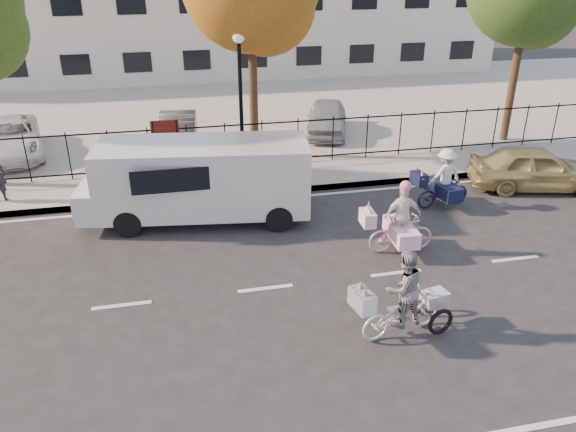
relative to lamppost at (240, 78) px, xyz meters
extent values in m
plane|color=#333334|center=(-0.50, -6.80, -3.11)|extent=(120.00, 120.00, 0.00)
cube|color=#A8A399|center=(-0.50, -1.75, -3.04)|extent=(60.00, 0.10, 0.15)
cube|color=#A8A399|center=(-0.50, -0.70, -3.04)|extent=(60.00, 2.20, 0.15)
cube|color=#A8A399|center=(-0.50, 8.20, -3.04)|extent=(60.00, 15.60, 0.15)
cube|color=silver|center=(-0.50, 18.20, -0.11)|extent=(34.00, 10.00, 6.00)
cylinder|color=black|center=(0.00, 0.00, -0.96)|extent=(0.12, 0.12, 4.00)
sphere|color=white|center=(0.00, 0.00, 1.19)|extent=(0.36, 0.36, 0.36)
cylinder|color=black|center=(-2.70, 0.00, -2.06)|extent=(0.06, 0.06, 1.80)
cylinder|color=black|center=(-2.00, 0.00, -2.06)|extent=(0.06, 0.06, 1.80)
cube|color=#59140F|center=(-2.35, 0.00, -1.46)|extent=(0.85, 0.04, 0.60)
imported|color=white|center=(1.73, -8.85, -2.67)|extent=(1.77, 0.92, 0.89)
imported|color=white|center=(1.73, -8.85, -2.12)|extent=(0.86, 0.73, 1.55)
cube|color=white|center=(0.86, -9.03, -2.13)|extent=(0.40, 0.59, 0.35)
cone|color=white|center=(0.86, -8.91, -1.89)|extent=(0.14, 0.14, 0.18)
cone|color=white|center=(0.86, -9.15, -1.89)|extent=(0.14, 0.14, 0.18)
torus|color=black|center=(2.45, -9.05, -2.84)|extent=(0.56, 0.19, 0.55)
torus|color=black|center=(2.45, -8.36, -2.84)|extent=(0.56, 0.19, 0.55)
cube|color=white|center=(2.45, -8.70, -2.52)|extent=(0.55, 0.44, 0.25)
imported|color=beige|center=(2.97, -5.84, -2.64)|extent=(1.60, 0.52, 0.95)
imported|color=white|center=(2.97, -5.84, -2.15)|extent=(0.89, 0.41, 1.50)
cube|color=#FEC1D8|center=(2.12, -5.80, -2.16)|extent=(0.31, 0.54, 0.34)
cone|color=white|center=(2.12, -5.80, -1.86)|extent=(0.11, 0.11, 0.30)
cube|color=#FEC1D8|center=(2.97, -5.84, -2.59)|extent=(0.58, 1.26, 0.38)
sphere|color=pink|center=(2.97, -5.84, -1.42)|extent=(0.27, 0.27, 0.27)
imported|color=#100F34|center=(5.17, -3.60, -2.69)|extent=(1.67, 0.78, 0.85)
imported|color=white|center=(5.17, -3.60, -2.16)|extent=(1.02, 0.67, 1.48)
cube|color=#0F1433|center=(4.33, -3.71, -2.17)|extent=(0.35, 0.55, 0.34)
cone|color=orange|center=(4.33, -3.55, -1.98)|extent=(0.11, 0.22, 0.30)
cone|color=orange|center=(4.33, -3.88, -1.98)|extent=(0.11, 0.22, 0.30)
cube|color=#0F1433|center=(5.17, -3.60, -2.59)|extent=(0.68, 1.28, 0.38)
cube|color=white|center=(-1.44, -3.00, -1.90)|extent=(5.66, 2.73, 1.81)
cube|color=white|center=(-4.41, -3.00, -2.41)|extent=(0.77, 2.01, 0.81)
cylinder|color=black|center=(-3.35, -3.89, -2.76)|extent=(0.73, 0.36, 0.70)
cylinder|color=black|center=(-3.35, -2.11, -2.76)|extent=(0.73, 0.36, 0.70)
cylinder|color=black|center=(0.48, -3.89, -2.76)|extent=(0.73, 0.36, 0.70)
cylinder|color=black|center=(0.48, -2.11, -2.76)|extent=(0.73, 0.36, 0.70)
imported|color=tan|center=(8.48, -3.00, -2.45)|extent=(4.14, 2.45, 1.32)
imported|color=white|center=(-7.64, 3.16, -2.34)|extent=(3.01, 4.81, 1.24)
imported|color=#4E5156|center=(-1.93, 2.72, -2.36)|extent=(1.58, 3.77, 1.21)
imported|color=#A3A7AA|center=(3.73, 3.33, -2.34)|extent=(2.51, 3.93, 1.25)
cylinder|color=#442D1D|center=(0.61, 1.40, -0.60)|extent=(0.28, 0.28, 5.02)
sphere|color=#9F6219|center=(1.11, 1.60, 1.91)|extent=(3.16, 3.16, 3.16)
cylinder|color=#442D1D|center=(10.02, 1.17, -0.66)|extent=(0.28, 0.28, 4.91)
sphere|color=#385B1E|center=(10.52, 1.37, 1.80)|extent=(3.09, 3.09, 3.09)
camera|label=1|loc=(-2.20, -16.91, 3.51)|focal=35.00mm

